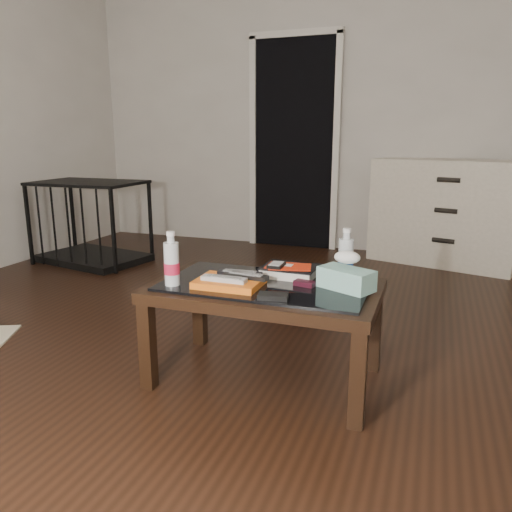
{
  "coord_description": "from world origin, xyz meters",
  "views": [
    {
      "loc": [
        0.94,
        -2.36,
        1.1
      ],
      "look_at": [
        0.17,
        -0.22,
        0.55
      ],
      "focal_mm": 35.0,
      "sensor_mm": 36.0,
      "label": 1
    }
  ],
  "objects_px": {
    "coffee_table": "(266,297)",
    "water_bottle_left": "(171,259)",
    "dresser": "(445,212)",
    "tissue_box": "(346,279)",
    "textbook": "(290,271)",
    "water_bottle_right": "(346,254)",
    "pet_crate": "(92,236)"
  },
  "relations": [
    {
      "from": "textbook",
      "to": "water_bottle_left",
      "type": "xyz_separation_m",
      "value": [
        -0.45,
        -0.32,
        0.1
      ]
    },
    {
      "from": "dresser",
      "to": "water_bottle_left",
      "type": "height_order",
      "value": "dresser"
    },
    {
      "from": "water_bottle_left",
      "to": "water_bottle_right",
      "type": "relative_size",
      "value": 1.0
    },
    {
      "from": "water_bottle_left",
      "to": "tissue_box",
      "type": "xyz_separation_m",
      "value": [
        0.73,
        0.2,
        -0.07
      ]
    },
    {
      "from": "pet_crate",
      "to": "textbook",
      "type": "bearing_deg",
      "value": -21.5
    },
    {
      "from": "dresser",
      "to": "textbook",
      "type": "height_order",
      "value": "dresser"
    },
    {
      "from": "pet_crate",
      "to": "tissue_box",
      "type": "distance_m",
      "value": 2.96
    },
    {
      "from": "coffee_table",
      "to": "textbook",
      "type": "distance_m",
      "value": 0.19
    },
    {
      "from": "dresser",
      "to": "water_bottle_left",
      "type": "xyz_separation_m",
      "value": [
        -1.15,
        -2.74,
        0.13
      ]
    },
    {
      "from": "dresser",
      "to": "tissue_box",
      "type": "distance_m",
      "value": 2.58
    },
    {
      "from": "coffee_table",
      "to": "water_bottle_left",
      "type": "bearing_deg",
      "value": -156.3
    },
    {
      "from": "dresser",
      "to": "water_bottle_right",
      "type": "relative_size",
      "value": 5.42
    },
    {
      "from": "dresser",
      "to": "water_bottle_right",
      "type": "distance_m",
      "value": 2.45
    },
    {
      "from": "pet_crate",
      "to": "water_bottle_left",
      "type": "distance_m",
      "value": 2.52
    },
    {
      "from": "pet_crate",
      "to": "water_bottle_left",
      "type": "relative_size",
      "value": 4.2
    },
    {
      "from": "coffee_table",
      "to": "pet_crate",
      "type": "bearing_deg",
      "value": 143.9
    },
    {
      "from": "pet_crate",
      "to": "tissue_box",
      "type": "xyz_separation_m",
      "value": [
        2.51,
        -1.54,
        0.28
      ]
    },
    {
      "from": "tissue_box",
      "to": "water_bottle_left",
      "type": "bearing_deg",
      "value": -139.53
    },
    {
      "from": "textbook",
      "to": "water_bottle_left",
      "type": "bearing_deg",
      "value": -142.73
    },
    {
      "from": "textbook",
      "to": "coffee_table",
      "type": "bearing_deg",
      "value": -112.8
    },
    {
      "from": "dresser",
      "to": "tissue_box",
      "type": "height_order",
      "value": "dresser"
    },
    {
      "from": "coffee_table",
      "to": "textbook",
      "type": "xyz_separation_m",
      "value": [
        0.07,
        0.15,
        0.09
      ]
    },
    {
      "from": "textbook",
      "to": "water_bottle_right",
      "type": "xyz_separation_m",
      "value": [
        0.25,
        0.02,
        0.1
      ]
    },
    {
      "from": "coffee_table",
      "to": "dresser",
      "type": "bearing_deg",
      "value": 73.28
    },
    {
      "from": "textbook",
      "to": "tissue_box",
      "type": "distance_m",
      "value": 0.31
    },
    {
      "from": "dresser",
      "to": "pet_crate",
      "type": "xyz_separation_m",
      "value": [
        -2.93,
        -1.0,
        -0.22
      ]
    },
    {
      "from": "dresser",
      "to": "pet_crate",
      "type": "bearing_deg",
      "value": -145.47
    },
    {
      "from": "coffee_table",
      "to": "water_bottle_right",
      "type": "relative_size",
      "value": 4.2
    },
    {
      "from": "coffee_table",
      "to": "textbook",
      "type": "bearing_deg",
      "value": 65.23
    },
    {
      "from": "dresser",
      "to": "water_bottle_right",
      "type": "bearing_deg",
      "value": -84.83
    },
    {
      "from": "dresser",
      "to": "textbook",
      "type": "bearing_deg",
      "value": -90.45
    },
    {
      "from": "water_bottle_right",
      "to": "coffee_table",
      "type": "bearing_deg",
      "value": -152.65
    }
  ]
}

